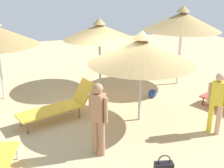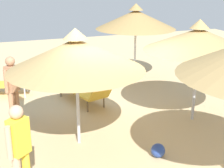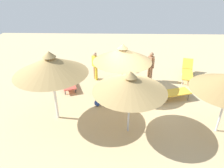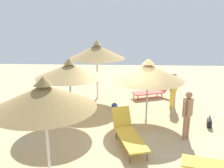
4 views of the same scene
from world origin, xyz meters
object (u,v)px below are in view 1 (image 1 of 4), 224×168
at_px(lounge_chair_near_right, 60,105).
at_px(parasol_umbrella_edge, 182,21).
at_px(beach_ball, 152,93).
at_px(parasol_umbrella_center, 99,32).
at_px(person_standing_back, 217,100).
at_px(parasol_umbrella_back, 141,51).
at_px(handbag, 164,168).
at_px(person_standing_far_right, 98,115).

bearing_deg(lounge_chair_near_right, parasol_umbrella_edge, -162.73).
relative_size(lounge_chair_near_right, beach_ball, 7.92).
bearing_deg(parasol_umbrella_center, lounge_chair_near_right, 49.95).
height_order(parasol_umbrella_center, lounge_chair_near_right, parasol_umbrella_center).
xyz_separation_m(person_standing_back, beach_ball, (0.33, -2.64, -0.78)).
distance_m(parasol_umbrella_back, parasol_umbrella_edge, 3.53).
xyz_separation_m(lounge_chair_near_right, handbag, (-1.51, 3.10, -0.28)).
relative_size(parasol_umbrella_back, handbag, 6.08).
bearing_deg(parasol_umbrella_edge, person_standing_far_right, 39.22).
xyz_separation_m(parasol_umbrella_edge, lounge_chair_near_right, (4.76, 1.48, -1.94)).
bearing_deg(parasol_umbrella_edge, parasol_umbrella_back, 40.01).
xyz_separation_m(parasol_umbrella_edge, parasol_umbrella_center, (2.89, -0.75, -0.33)).
distance_m(parasol_umbrella_back, person_standing_far_right, 2.21).
relative_size(parasol_umbrella_back, parasol_umbrella_edge, 0.96).
xyz_separation_m(parasol_umbrella_edge, person_standing_back, (1.23, 3.57, -1.45)).
xyz_separation_m(parasol_umbrella_back, person_standing_far_right, (1.55, 1.20, -1.01)).
height_order(parasol_umbrella_edge, lounge_chair_near_right, parasol_umbrella_edge).
height_order(parasol_umbrella_edge, parasol_umbrella_center, parasol_umbrella_edge).
relative_size(parasol_umbrella_center, person_standing_back, 1.61).
xyz_separation_m(parasol_umbrella_center, person_standing_far_right, (1.35, 4.21, -1.09)).
distance_m(person_standing_back, handbag, 2.38).
xyz_separation_m(parasol_umbrella_center, handbag, (0.36, 5.33, -1.89)).
bearing_deg(lounge_chair_near_right, person_standing_back, 149.37).
relative_size(parasol_umbrella_back, lounge_chair_near_right, 1.25).
height_order(parasol_umbrella_back, parasol_umbrella_center, parasol_umbrella_center).
relative_size(lounge_chair_near_right, person_standing_back, 1.40).
height_order(parasol_umbrella_back, parasol_umbrella_edge, parasol_umbrella_edge).
relative_size(person_standing_far_right, person_standing_back, 1.04).
bearing_deg(parasol_umbrella_edge, person_standing_back, 70.97).
relative_size(parasol_umbrella_center, beach_ball, 9.15).
bearing_deg(parasol_umbrella_back, parasol_umbrella_center, -86.18).
relative_size(parasol_umbrella_edge, handbag, 6.34).
bearing_deg(parasol_umbrella_back, lounge_chair_near_right, -20.47).
bearing_deg(lounge_chair_near_right, parasol_umbrella_center, -130.05).
bearing_deg(parasol_umbrella_center, beach_ball, 128.31).
distance_m(person_standing_far_right, beach_ball, 3.77).
bearing_deg(person_standing_far_right, parasol_umbrella_back, -142.18).
bearing_deg(person_standing_far_right, parasol_umbrella_center, -107.80).
relative_size(parasol_umbrella_center, handbag, 5.64).
bearing_deg(person_standing_back, beach_ball, -82.84).
bearing_deg(lounge_chair_near_right, handbag, 116.00).
bearing_deg(parasol_umbrella_edge, parasol_umbrella_center, -14.56).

